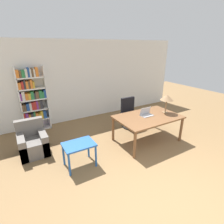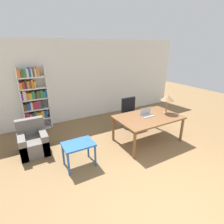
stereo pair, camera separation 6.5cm
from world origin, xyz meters
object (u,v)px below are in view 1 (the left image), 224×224
(desk, at_px, (148,119))
(table_lamp, at_px, (167,98))
(bookshelf, at_px, (33,101))
(side_table_blue, at_px, (79,147))
(office_chair, at_px, (130,114))
(laptop, at_px, (146,114))
(armchair, at_px, (33,143))

(desk, bearing_deg, table_lamp, -2.73)
(bookshelf, bearing_deg, side_table_blue, -77.47)
(office_chair, height_order, bookshelf, bookshelf)
(desk, relative_size, side_table_blue, 2.59)
(desk, relative_size, laptop, 5.00)
(laptop, relative_size, bookshelf, 0.17)
(office_chair, bearing_deg, bookshelf, 154.03)
(desk, relative_size, armchair, 2.11)
(side_table_blue, height_order, bookshelf, bookshelf)
(desk, distance_m, laptop, 0.14)
(desk, relative_size, bookshelf, 0.87)
(laptop, relative_size, office_chair, 0.36)
(laptop, xyz_separation_m, bookshelf, (-2.53, 2.22, 0.17))
(laptop, xyz_separation_m, armchair, (-2.80, 0.89, -0.51))
(laptop, bearing_deg, table_lamp, -9.54)
(office_chair, relative_size, side_table_blue, 1.44)
(desk, height_order, side_table_blue, desk)
(office_chair, relative_size, armchair, 1.17)
(desk, relative_size, table_lamp, 3.24)
(table_lamp, relative_size, side_table_blue, 0.80)
(office_chair, relative_size, bookshelf, 0.49)
(table_lamp, distance_m, armchair, 3.66)
(office_chair, distance_m, side_table_blue, 2.41)
(table_lamp, height_order, side_table_blue, table_lamp)
(table_lamp, distance_m, office_chair, 1.34)
(side_table_blue, bearing_deg, desk, 3.06)
(side_table_blue, bearing_deg, armchair, 127.05)
(laptop, distance_m, table_lamp, 0.73)
(side_table_blue, bearing_deg, bookshelf, 102.53)
(desk, bearing_deg, side_table_blue, -176.94)
(bookshelf, bearing_deg, desk, -42.19)
(table_lamp, xyz_separation_m, office_chair, (-0.47, 1.02, -0.73))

